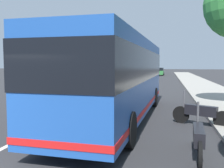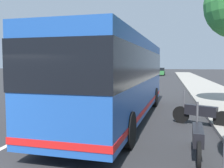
{
  "view_description": "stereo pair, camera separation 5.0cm",
  "coord_description": "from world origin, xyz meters",
  "px_view_note": "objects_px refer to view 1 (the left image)",
  "views": [
    {
      "loc": [
        -2.82,
        -4.31,
        2.28
      ],
      "look_at": [
        7.81,
        -1.99,
        1.41
      ],
      "focal_mm": 40.89,
      "sensor_mm": 36.0,
      "label": 1
    },
    {
      "loc": [
        -2.81,
        -4.36,
        2.28
      ],
      "look_at": [
        7.81,
        -1.99,
        1.41
      ],
      "focal_mm": 40.89,
      "sensor_mm": 36.0,
      "label": 2
    }
  ],
  "objects_px": {
    "car_side_street": "(127,72)",
    "car_far_distant": "(122,75)",
    "car_ahead_same_lane": "(159,72)",
    "motorcycle_nearest_curb": "(198,138)",
    "motorcycle_far_end": "(200,113)",
    "coach_bus": "(119,74)"
  },
  "relations": [
    {
      "from": "motorcycle_nearest_curb",
      "to": "car_ahead_same_lane",
      "type": "bearing_deg",
      "value": 7.27
    },
    {
      "from": "coach_bus",
      "to": "motorcycle_nearest_curb",
      "type": "relative_size",
      "value": 4.85
    },
    {
      "from": "car_side_street",
      "to": "car_far_distant",
      "type": "xyz_separation_m",
      "value": [
        -10.67,
        -0.88,
        -0.0
      ]
    },
    {
      "from": "motorcycle_nearest_curb",
      "to": "motorcycle_far_end",
      "type": "xyz_separation_m",
      "value": [
        3.27,
        -0.44,
        0.01
      ]
    },
    {
      "from": "car_ahead_same_lane",
      "to": "car_side_street",
      "type": "bearing_deg",
      "value": 133.31
    },
    {
      "from": "car_side_street",
      "to": "coach_bus",
      "type": "bearing_deg",
      "value": 4.2
    },
    {
      "from": "car_far_distant",
      "to": "car_ahead_same_lane",
      "type": "xyz_separation_m",
      "value": [
        15.52,
        -4.7,
        0.03
      ]
    },
    {
      "from": "motorcycle_nearest_curb",
      "to": "motorcycle_far_end",
      "type": "height_order",
      "value": "motorcycle_far_end"
    },
    {
      "from": "motorcycle_nearest_curb",
      "to": "car_ahead_same_lane",
      "type": "height_order",
      "value": "car_ahead_same_lane"
    },
    {
      "from": "coach_bus",
      "to": "car_side_street",
      "type": "relative_size",
      "value": 2.33
    },
    {
      "from": "motorcycle_nearest_curb",
      "to": "car_far_distant",
      "type": "height_order",
      "value": "car_far_distant"
    },
    {
      "from": "car_side_street",
      "to": "motorcycle_far_end",
      "type": "bearing_deg",
      "value": 8.78
    },
    {
      "from": "motorcycle_far_end",
      "to": "car_ahead_same_lane",
      "type": "distance_m",
      "value": 41.97
    },
    {
      "from": "motorcycle_nearest_curb",
      "to": "motorcycle_far_end",
      "type": "distance_m",
      "value": 3.3
    },
    {
      "from": "car_side_street",
      "to": "car_far_distant",
      "type": "distance_m",
      "value": 10.7
    },
    {
      "from": "motorcycle_nearest_curb",
      "to": "coach_bus",
      "type": "bearing_deg",
      "value": 39.35
    },
    {
      "from": "coach_bus",
      "to": "motorcycle_far_end",
      "type": "height_order",
      "value": "coach_bus"
    },
    {
      "from": "coach_bus",
      "to": "car_ahead_same_lane",
      "type": "bearing_deg",
      "value": 2.23
    },
    {
      "from": "car_side_street",
      "to": "car_far_distant",
      "type": "bearing_deg",
      "value": 0.6
    },
    {
      "from": "motorcycle_nearest_curb",
      "to": "car_ahead_same_lane",
      "type": "distance_m",
      "value": 45.21
    },
    {
      "from": "car_side_street",
      "to": "car_ahead_same_lane",
      "type": "relative_size",
      "value": 1.04
    },
    {
      "from": "coach_bus",
      "to": "car_side_street",
      "type": "bearing_deg",
      "value": 10.91
    }
  ]
}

